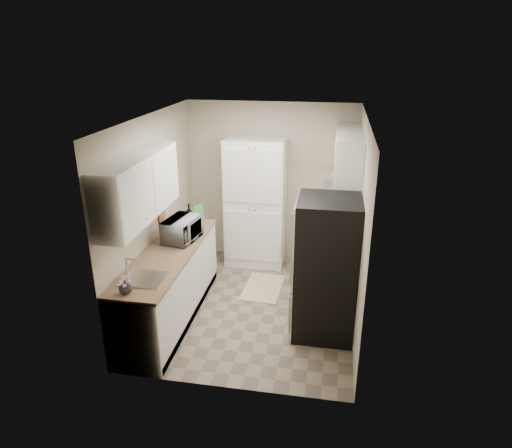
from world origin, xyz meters
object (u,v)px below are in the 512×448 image
(pantry_cabinet, at_px, (255,203))
(electric_range, at_px, (329,266))
(wine_bottle, at_px, (189,216))
(toaster_oven, at_px, (329,208))
(refrigerator, at_px, (326,268))
(microwave, at_px, (182,229))

(pantry_cabinet, height_order, electric_range, pantry_cabinet)
(pantry_cabinet, xyz_separation_m, wine_bottle, (-0.77, -0.91, 0.07))
(wine_bottle, bearing_deg, toaster_oven, 23.45)
(pantry_cabinet, xyz_separation_m, refrigerator, (1.14, -1.73, -0.15))
(refrigerator, distance_m, toaster_oven, 1.65)
(microwave, bearing_deg, refrigerator, -91.49)
(microwave, xyz_separation_m, toaster_oven, (1.85, 1.28, -0.05))
(wine_bottle, height_order, toaster_oven, wine_bottle)
(wine_bottle, bearing_deg, microwave, -84.14)
(electric_range, bearing_deg, wine_bottle, 179.56)
(refrigerator, xyz_separation_m, toaster_oven, (-0.01, 1.64, 0.17))
(refrigerator, relative_size, wine_bottle, 5.57)
(toaster_oven, bearing_deg, microwave, -158.70)
(refrigerator, height_order, wine_bottle, refrigerator)
(electric_range, relative_size, toaster_oven, 3.28)
(electric_range, height_order, toaster_oven, electric_range)
(microwave, height_order, toaster_oven, microwave)
(electric_range, xyz_separation_m, microwave, (-1.89, -0.44, 0.59))
(pantry_cabinet, relative_size, microwave, 3.77)
(pantry_cabinet, distance_m, microwave, 1.55)
(electric_range, bearing_deg, toaster_oven, 93.05)
(refrigerator, bearing_deg, microwave, 169.14)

